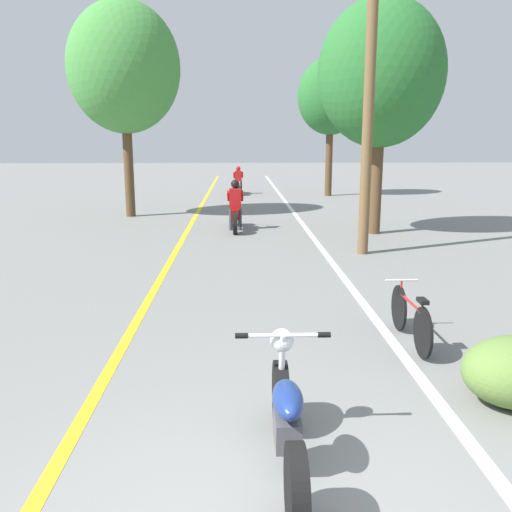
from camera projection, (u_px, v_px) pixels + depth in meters
lane_stripe_center at (188, 229)px, 15.98m from camera, size 0.14×48.00×0.01m
lane_stripe_edge at (306, 229)px, 16.09m from camera, size 0.14×48.00×0.01m
utility_pole at (369, 104)px, 11.88m from camera, size 1.10×0.24×6.54m
roadside_tree_right_near at (381, 74)px, 14.39m from camera, size 3.39×3.05×6.28m
roadside_tree_right_far at (331, 97)px, 24.66m from camera, size 3.01×2.71×6.27m
roadside_tree_left at (124, 68)px, 17.70m from camera, size 3.69×3.32×7.02m
motorcycle_foreground at (287, 420)px, 4.27m from camera, size 0.81×2.00×0.98m
motorcycle_rider_lead at (235, 211)px, 15.77m from camera, size 0.50×2.16×1.46m
motorcycle_rider_far at (238, 184)px, 26.21m from camera, size 0.50×1.99×1.35m
bicycle_parked at (410, 317)px, 6.99m from camera, size 0.44×1.62×0.74m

